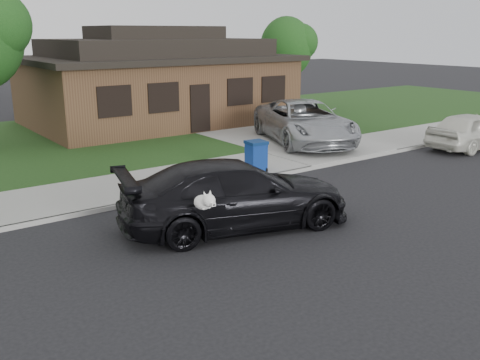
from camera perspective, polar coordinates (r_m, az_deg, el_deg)
ground at (r=13.35m, az=6.28°, el=-4.28°), size 120.00×120.00×0.00m
sidewalk at (r=17.17m, az=-4.96°, el=0.47°), size 60.00×3.00×0.12m
curb at (r=15.95m, az=-2.17°, el=-0.65°), size 60.00×0.12×0.12m
lawn at (r=24.22m, az=-14.86°, el=4.44°), size 60.00×13.00×0.13m
driveway at (r=24.50m, az=0.99°, el=5.09°), size 4.50×13.00×0.14m
sedan at (r=12.59m, az=-0.48°, el=-1.56°), size 5.90×3.53×1.60m
minivan at (r=21.95m, az=6.88°, el=6.19°), size 4.86×6.70×1.69m
white_compact at (r=23.19m, az=23.54°, el=4.88°), size 4.33×1.80×1.47m
recycling_bin at (r=17.31m, az=1.73°, el=2.58°), size 0.66×0.68×1.00m
house at (r=27.38m, az=-8.83°, el=10.37°), size 12.60×8.60×4.65m
tree_1 at (r=31.40m, az=5.26°, el=14.01°), size 3.15×3.00×5.25m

